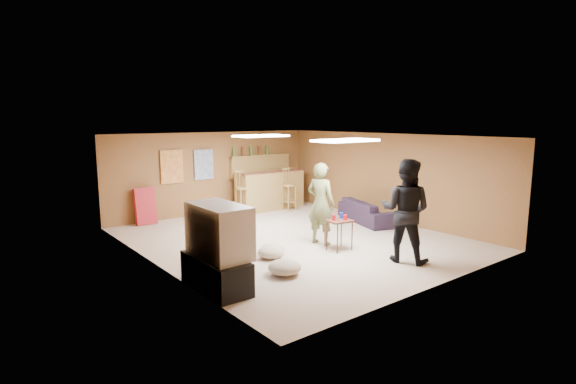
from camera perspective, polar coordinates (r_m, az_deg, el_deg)
ground at (r=9.72m, az=0.73°, el=-5.98°), size 7.00×7.00×0.00m
ceiling at (r=9.38m, az=0.76°, el=7.10°), size 6.00×7.00×0.02m
wall_back at (r=12.38m, az=-9.47°, el=2.41°), size 6.00×0.02×2.20m
wall_front at (r=7.15m, az=18.63°, el=-3.01°), size 6.00×0.02×2.20m
wall_left at (r=7.98m, az=-16.29°, el=-1.64°), size 0.02×7.00×2.20m
wall_right at (r=11.58m, az=12.39°, el=1.85°), size 0.02×7.00×2.20m
tv_stand at (r=7.00m, az=-9.13°, el=-10.13°), size 0.55×1.30×0.50m
dvd_box at (r=7.13m, az=-7.54°, el=-10.56°), size 0.35×0.50×0.08m
tv_body at (r=6.84m, az=-8.76°, el=-4.88°), size 0.60×1.10×0.80m
tv_screen at (r=6.99m, az=-6.54°, el=-4.52°), size 0.02×0.95×0.65m
bar_counter at (r=12.79m, az=-2.31°, el=0.26°), size 2.00×0.60×1.10m
bar_lip at (r=12.51m, az=-1.65°, el=2.61°), size 2.10×0.12×0.05m
bar_shelf at (r=13.04m, az=-3.49°, el=4.64°), size 2.00×0.18×0.05m
bar_backing at (r=13.08m, az=-3.53°, el=3.33°), size 2.00×0.14×0.60m
poster_left at (r=11.80m, az=-14.53°, el=3.12°), size 0.60×0.03×0.85m
poster_right at (r=12.18m, az=-10.65°, el=3.45°), size 0.55×0.03×0.80m
folding_chair_stack at (r=11.48m, az=-17.68°, el=-1.73°), size 0.50×0.26×0.91m
ceiling_panel_front at (r=8.26m, az=7.33°, el=6.51°), size 1.20×0.60×0.04m
ceiling_panel_back at (r=10.34m, az=-3.44°, el=7.13°), size 1.20×0.60×0.04m
person_olive at (r=9.19m, az=4.19°, el=-1.49°), size 0.56×0.71×1.69m
person_black at (r=8.32m, az=14.70°, el=-2.30°), size 1.01×1.11×1.87m
sofa at (r=11.41m, az=10.07°, el=-2.41°), size 1.26×1.99×0.54m
tray_table at (r=8.91m, az=6.54°, el=-5.45°), size 0.51×0.43×0.60m
cup_red_near at (r=8.81m, az=5.86°, el=-3.25°), size 0.10×0.10×0.10m
cup_red_far at (r=8.85m, az=7.29°, el=-3.22°), size 0.09×0.09×0.10m
cup_blue at (r=9.00m, az=6.78°, el=-2.97°), size 0.10×0.10×0.11m
bar_stool_left at (r=12.09m, az=-5.82°, el=0.08°), size 0.48×0.48×1.26m
bar_stool_right at (r=12.59m, az=0.15°, el=0.59°), size 0.48×0.48×1.30m
cushion_near_tv at (r=8.41m, az=-2.18°, el=-7.64°), size 0.50×0.50×0.22m
cushion_mid at (r=8.66m, az=-1.97°, el=-7.22°), size 0.51×0.51×0.20m
cushion_far at (r=7.55m, az=-0.43°, el=-9.54°), size 0.73×0.73×0.25m
bottle_row at (r=12.82m, az=-4.71°, el=5.24°), size 1.20×0.08×0.26m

